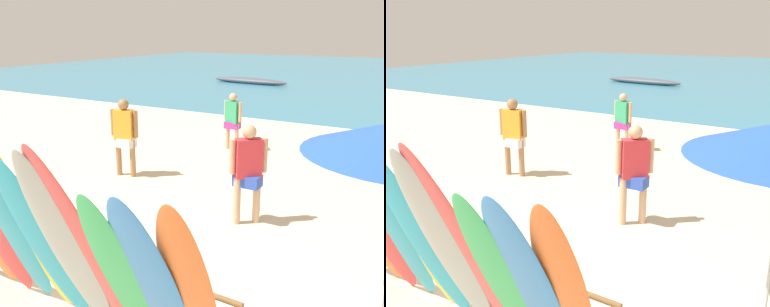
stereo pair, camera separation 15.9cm
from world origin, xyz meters
The scene contains 14 objects.
ground centered at (0.00, 14.00, 0.00)m, with size 60.00×60.00×0.00m, color beige.
surfboard_rack centered at (0.00, 0.00, 0.54)m, with size 4.04×0.07×0.65m.
surfboard_teal_4 centered at (-0.47, -0.65, 1.12)m, with size 0.49×0.07×2.35m, color #289EC6.
surfboard_yellow_5 centered at (-0.17, -0.69, 1.26)m, with size 0.52×0.06×2.66m, color yellow.
surfboard_teal_6 centered at (0.15, -0.73, 1.09)m, with size 0.57×0.07×2.33m, color #289EC6.
surfboard_grey_7 centered at (0.52, -0.75, 1.15)m, with size 0.49×0.07×2.48m, color #999EA3.
surfboard_red_8 centered at (0.75, -0.74, 1.19)m, with size 0.57×0.06×2.56m, color #D13D42.
surfboard_green_9 centered at (1.14, -0.70, 1.01)m, with size 0.50×0.06×2.17m, color #38B266.
surfboard_blue_10 centered at (1.49, -0.70, 1.03)m, with size 0.57×0.06×2.22m, color #337AD1.
surfboard_orange_11 centered at (1.83, -0.67, 1.03)m, with size 0.47×0.06×2.16m, color orange.
beachgoer_near_rack centered at (-1.39, 6.95, 0.91)m, with size 0.58×0.30×1.57m.
beachgoer_by_water centered at (-2.54, 3.79, 1.01)m, with size 0.65×0.31×1.75m.
beachgoer_midbeach centered at (0.80, 2.92, 0.99)m, with size 0.53×0.46×1.73m.
distant_boat centered at (-6.89, 21.01, 0.18)m, with size 4.97×1.21×0.39m.
Camera 2 is at (3.51, -3.17, 3.19)m, focal length 39.38 mm.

